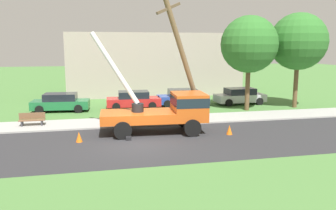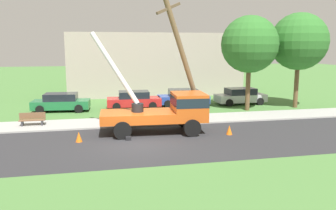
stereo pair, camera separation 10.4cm
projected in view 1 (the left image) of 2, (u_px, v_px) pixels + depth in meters
name	position (u px, v px, depth m)	size (l,w,h in m)	color
ground_plane	(121.00, 106.00, 30.04)	(120.00, 120.00, 0.00)	#477538
road_asphalt	(139.00, 143.00, 18.48)	(80.00, 7.44, 0.01)	#2B2B2D
sidewalk_strip	(129.00, 122.00, 23.47)	(80.00, 2.93, 0.10)	#9E9E99
utility_truck	(168.00, 109.00, 20.67)	(6.75, 3.21, 5.98)	#C65119
leaning_utility_pole	(184.00, 59.00, 21.89)	(3.73, 1.84, 8.46)	brown
traffic_cone_ahead	(229.00, 130.00, 20.30)	(0.36, 0.36, 0.56)	orange
traffic_cone_behind	(79.00, 137.00, 18.72)	(0.36, 0.36, 0.56)	orange
parked_sedan_green	(61.00, 102.00, 27.38)	(4.54, 2.26, 1.42)	#1E6638
parked_sedan_red	(134.00, 100.00, 28.65)	(4.48, 2.16, 1.42)	#B21E1E
parked_sedan_blue	(183.00, 97.00, 30.00)	(4.52, 2.24, 1.42)	#263F99
parked_sedan_silver	(240.00, 96.00, 30.74)	(4.46, 2.13, 1.42)	#B7B7BF
park_bench	(32.00, 120.00, 22.16)	(1.60, 0.45, 0.90)	brown
roadside_tree_near	(298.00, 42.00, 28.31)	(4.67, 4.67, 7.80)	brown
roadside_tree_far	(249.00, 45.00, 27.07)	(4.47, 4.47, 7.48)	brown
lowrise_building_backdrop	(154.00, 64.00, 37.25)	(18.00, 6.00, 6.40)	#A5998C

